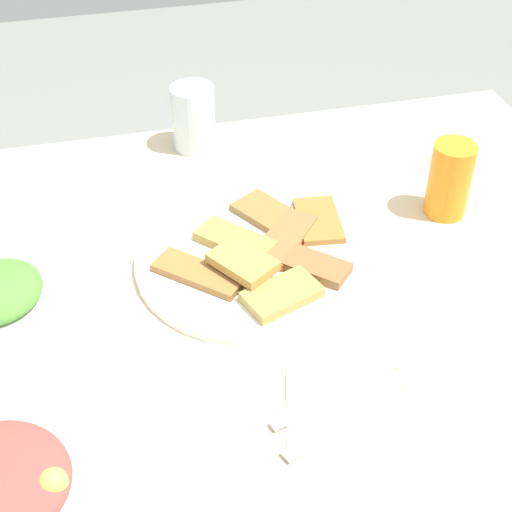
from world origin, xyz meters
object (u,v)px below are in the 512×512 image
Objects in this scene: fork at (338,393)px; spoon at (347,416)px; drinking_glass at (193,118)px; pide_platter at (258,257)px; soda_can at (450,180)px; paper_napkin at (342,406)px; dining_table at (257,320)px.

fork and spoon have the same top height.
fork is 0.04m from spoon.
drinking_glass is 0.61m from fork.
pide_platter is at bearing 95.64° from drinking_glass.
fork is at bearing 48.35° from soda_can.
spoon is at bearing 96.61° from pide_platter.
fork is at bearing 97.49° from pide_platter.
soda_can is (-0.32, -0.05, 0.05)m from pide_platter.
drinking_glass is 0.63m from paper_napkin.
pide_platter is 0.34m from drinking_glass.
drinking_glass is 0.61× the size of fork.
spoon is (-0.07, 0.64, -0.05)m from drinking_glass.
pide_platter reaches higher than paper_napkin.
pide_platter is at bearing -107.14° from spoon.
fork is (0.28, 0.32, -0.06)m from soda_can.
soda_can is 1.05× the size of drinking_glass.
pide_platter is 2.55× the size of paper_napkin.
soda_can reaches higher than dining_table.
dining_table is 8.93× the size of paper_napkin.
spoon is (0.00, 0.02, 0.00)m from paper_napkin.
pide_platter is 1.80× the size of spoon.
drinking_glass is at bearing -84.36° from pide_platter.
dining_table is at bearing -97.96° from fork.
pide_platter reaches higher than spoon.
spoon is at bearing 96.09° from drinking_glass.
paper_napkin is (-0.03, 0.28, -0.01)m from pide_platter.
fork is 1.01× the size of spoon.
paper_napkin is 0.02m from spoon.
dining_table is 6.30× the size of spoon.
paper_napkin is at bearing 97.02° from pide_platter.
soda_can is at bearing -170.64° from pide_platter.
soda_can is at bearing -152.37° from spoon.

